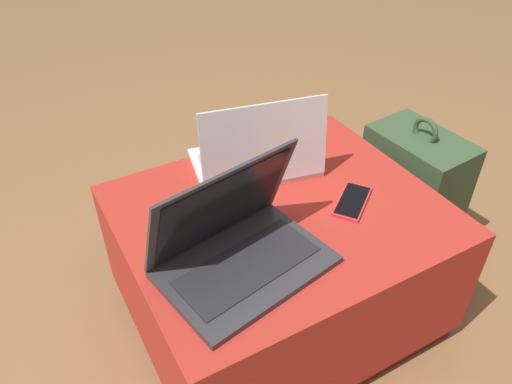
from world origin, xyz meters
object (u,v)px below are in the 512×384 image
at_px(laptop_far, 257,156).
at_px(cell_phone, 352,201).
at_px(laptop_near, 238,246).
at_px(backpack, 413,191).

distance_m(laptop_far, cell_phone, 0.29).
bearing_deg(laptop_near, cell_phone, -3.71).
relative_size(laptop_near, cell_phone, 2.51).
bearing_deg(cell_phone, laptop_near, 60.27).
xyz_separation_m(cell_phone, backpack, (0.39, 0.14, -0.21)).
relative_size(laptop_near, laptop_far, 1.07).
distance_m(laptop_near, backpack, 0.81).
xyz_separation_m(laptop_near, backpack, (0.75, 0.18, -0.25)).
xyz_separation_m(laptop_far, backpack, (0.54, -0.11, -0.25)).
bearing_deg(laptop_near, laptop_far, 42.85).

